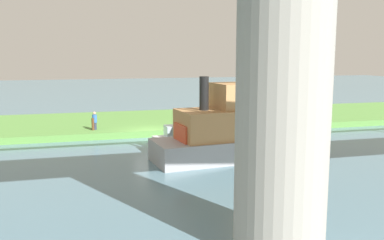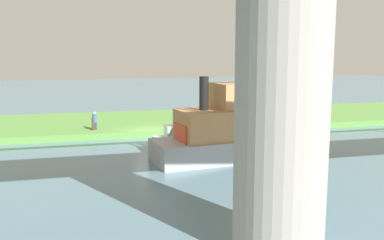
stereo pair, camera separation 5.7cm
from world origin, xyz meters
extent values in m
plane|color=slate|center=(0.00, 0.00, 0.00)|extent=(160.00, 160.00, 0.00)
cube|color=#5B9342|center=(0.00, -6.00, 0.25)|extent=(80.00, 12.00, 0.50)
cylinder|color=#9E998E|center=(-0.78, 19.54, 5.03)|extent=(2.89, 2.89, 10.06)
cylinder|color=#2D334C|center=(3.99, -1.71, 0.78)|extent=(0.29, 0.29, 0.55)
cylinder|color=blue|center=(3.99, -1.71, 1.35)|extent=(0.50, 0.50, 0.60)
sphere|color=tan|center=(3.99, -1.71, 1.77)|extent=(0.24, 0.24, 0.24)
cylinder|color=brown|center=(4.13, -1.48, 0.96)|extent=(0.20, 0.20, 0.92)
cube|color=#99999E|center=(-3.72, 7.78, 0.65)|extent=(10.00, 4.25, 1.29)
cube|color=#B27F4C|center=(-4.26, 7.73, 2.16)|extent=(8.03, 3.72, 1.73)
cube|color=#B27F4C|center=(-5.01, 7.65, 3.78)|extent=(5.09, 2.96, 1.51)
cylinder|color=black|center=(-1.79, 7.99, 3.99)|extent=(0.54, 0.54, 1.94)
cube|color=#D84C2D|center=(-1.15, 8.06, 1.78)|extent=(1.92, 2.11, 0.97)
cube|color=#1E232D|center=(-7.07, 3.47, 0.38)|extent=(5.21, 3.00, 0.77)
cube|color=silver|center=(-6.44, 3.30, 1.20)|extent=(2.08, 1.82, 0.88)
cube|color=white|center=(-1.78, 3.47, 0.33)|extent=(4.31, 1.61, 0.67)
cube|color=silver|center=(-1.21, 3.48, 1.05)|extent=(1.56, 1.25, 0.76)
camera|label=1|loc=(5.33, 31.30, 6.20)|focal=39.93mm
camera|label=2|loc=(5.28, 31.31, 6.20)|focal=39.93mm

